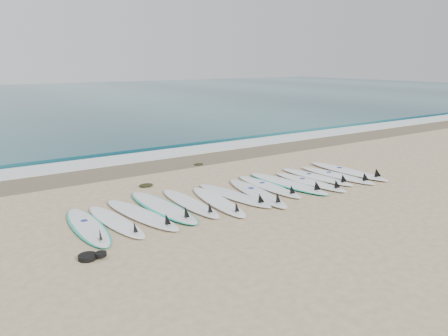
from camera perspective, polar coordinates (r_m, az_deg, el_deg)
ground at (r=11.09m, az=2.40°, el=-3.51°), size 120.00×120.00×0.00m
ocean at (r=41.62m, az=-25.46°, el=8.00°), size 120.00×55.00×0.03m
wet_sand_band at (r=14.48m, az=-7.26°, el=0.56°), size 120.00×1.80×0.01m
foam_band at (r=15.71m, az=-9.58°, el=1.58°), size 120.00×1.40×0.04m
wave_crest at (r=17.05m, az=-11.69°, el=2.56°), size 120.00×1.00×0.10m
surfboard_0 at (r=9.31m, az=-17.34°, el=-7.31°), size 0.70×2.54×0.32m
surfboard_1 at (r=9.41m, az=-13.86°, el=-6.81°), size 0.72×2.46×0.31m
surfboard_2 at (r=9.68m, az=-10.63°, el=-6.00°), size 0.99×2.75×0.35m
surfboard_3 at (r=10.12m, az=-7.96°, el=-5.05°), size 0.83×2.88×0.36m
surfboard_4 at (r=10.30m, az=-4.38°, el=-4.59°), size 0.56×2.56×0.33m
surfboard_5 at (r=10.38m, az=-0.69°, el=-4.40°), size 0.84×2.64×0.33m
surfboard_6 at (r=10.85m, az=1.43°, el=-3.59°), size 0.86×2.64×0.33m
surfboard_7 at (r=11.06m, az=4.43°, el=-3.26°), size 0.99×2.83×0.35m
surfboard_8 at (r=11.66m, az=6.00°, el=-2.42°), size 0.55×2.55×0.33m
surfboard_9 at (r=12.03m, az=8.37°, el=-1.99°), size 0.93×2.86×0.36m
surfboard_10 at (r=12.26m, az=11.31°, el=-1.80°), size 0.69×2.56×0.32m
surfboard_11 at (r=12.84m, az=12.16°, el=-1.13°), size 0.79×2.58×0.32m
surfboard_12 at (r=13.15m, az=14.70°, el=-0.92°), size 0.77×2.65×0.33m
surfboard_13 at (r=13.71m, az=16.01°, el=-0.38°), size 0.69×2.89×0.37m
seaweed_near at (r=11.97m, az=-10.14°, el=-2.22°), size 0.39×0.30×0.08m
seaweed_far at (r=14.20m, az=-3.32°, el=0.50°), size 0.32×0.25×0.06m
leash_coil at (r=7.96m, az=-17.03°, el=-10.98°), size 0.46×0.36×0.11m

